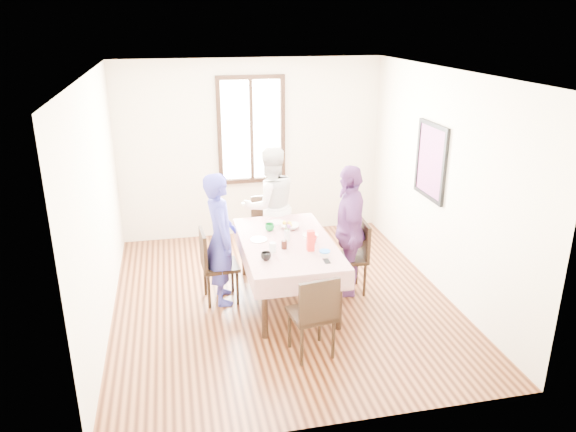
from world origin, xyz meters
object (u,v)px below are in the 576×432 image
Objects in this scene: person_left at (221,239)px; person_far at (270,206)px; dining_table at (287,271)px; chair_near at (311,314)px; chair_left at (220,266)px; chair_far at (270,230)px; chair_right at (348,258)px; person_right at (348,230)px.

person_far is at bearing -39.51° from person_left.
chair_near reaches higher than dining_table.
chair_left is 0.55× the size of person_far.
dining_table is at bearing 84.03° from chair_far.
chair_right is 0.56× the size of person_right.
chair_near is 0.55× the size of person_far.
person_far reaches higher than dining_table.
person_left reaches higher than chair_left.
person_right reaches higher than chair_near.
person_far reaches higher than chair_near.
dining_table is 1.03× the size of person_right.
dining_table is 1.16m from chair_far.
chair_right is 1.00× the size of chair_near.
chair_left is at bearing 88.39° from person_left.
person_right reaches higher than chair_right.
person_far is at bearing -131.15° from person_right.
chair_near is 2.33m from person_far.
person_left is at bearing 46.72° from chair_far.
chair_far is at bearing -100.73° from person_far.
person_left is 1.24m from person_far.
chair_left is 1.27m from chair_far.
dining_table is at bearing -103.31° from person_left.
chair_left is at bearing 40.61° from person_far.
person_right is (0.76, 1.21, 0.36)m from chair_near.
chair_right is 1.39m from person_far.
person_right is (1.53, -0.11, 0.02)m from person_left.
dining_table is 1.23m from person_far.
person_right is (0.76, -1.11, 0.36)m from chair_far.
person_right is (0.76, -1.09, -0.01)m from person_far.
chair_left is 1.54m from chair_near.
person_left is (-0.76, -1.00, 0.34)m from chair_far.
chair_far is (-0.79, 1.11, 0.00)m from chair_right.
chair_right is at bearing 119.35° from chair_far.
person_right is at bearing 118.62° from chair_far.
chair_far is 0.57× the size of person_left.
chair_near is (0.00, -1.16, 0.08)m from dining_table.
chair_right is 0.57× the size of person_left.
chair_near is (0.79, -1.32, 0.00)m from chair_left.
person_left is (0.02, 0.00, 0.34)m from chair_left.
chair_near is at bearing -151.53° from person_left.
chair_left is at bearing -80.16° from person_right.
chair_near is at bearing 84.03° from chair_far.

